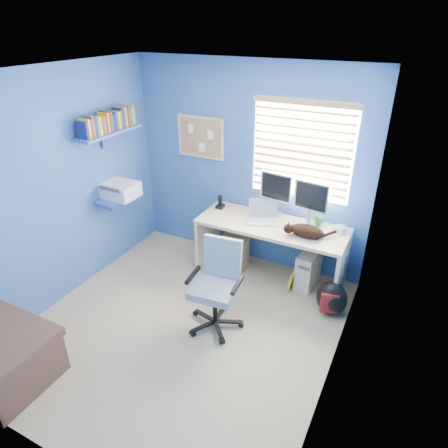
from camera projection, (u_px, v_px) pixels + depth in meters
The scene contains 22 objects.
floor at pixel (183, 327), 4.18m from camera, with size 3.00×3.20×0.00m, color tan.
ceiling at pixel (168, 74), 3.02m from camera, with size 3.00×3.20×0.00m, color white.
wall_back at pixel (248, 168), 4.86m from camera, with size 3.00×0.01×2.50m, color #3760A8.
wall_front at pixel (27, 331), 2.33m from camera, with size 3.00×0.01×2.50m, color #3760A8.
wall_left at pixel (57, 191), 4.20m from camera, with size 0.01×3.20×2.50m, color #3760A8.
wall_right at pixel (345, 262), 3.00m from camera, with size 0.01×3.20×2.50m, color #3760A8.
desk at pixel (270, 251), 4.81m from camera, with size 1.75×0.65×0.74m, color tan.
laptop at pixel (262, 213), 4.65m from camera, with size 0.33×0.26×0.22m, color silver.
monitor_left at pixel (276, 194), 4.74m from camera, with size 0.40×0.12×0.54m, color silver.
monitor_right at pixel (311, 204), 4.50m from camera, with size 0.40×0.12×0.54m, color silver.
phone at pixel (220, 202), 5.00m from camera, with size 0.09×0.11×0.17m, color black.
mug at pixel (318, 222), 4.59m from camera, with size 0.10×0.09×0.10m, color #267527.
cd_spindle at pixel (340, 229), 4.46m from camera, with size 0.13×0.13×0.07m, color silver.
cat at pixel (307, 231), 4.35m from camera, with size 0.38×0.20×0.14m, color black.
tower_pc at pixel (309, 268), 4.75m from camera, with size 0.19×0.44×0.45m, color beige.
drawer_boxes at pixel (233, 253), 5.10m from camera, with size 0.35×0.28×0.41m, color tan.
yellow_book at pixel (291, 281), 4.70m from camera, with size 0.03×0.17×0.24m, color yellow.
backpack at pixel (332, 298), 4.30m from camera, with size 0.33×0.25×0.39m, color black.
office_chair at pixel (217, 296), 4.08m from camera, with size 0.60×0.60×0.94m.
window_blinds at pixel (301, 152), 4.44m from camera, with size 1.15×0.05×1.10m.
corkboard at pixel (201, 137), 4.97m from camera, with size 0.64×0.02×0.52m.
wall_shelves at pixel (113, 157), 4.65m from camera, with size 0.42×0.90×1.05m.
Camera 1 is at (1.83, -2.66, 2.89)m, focal length 32.00 mm.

